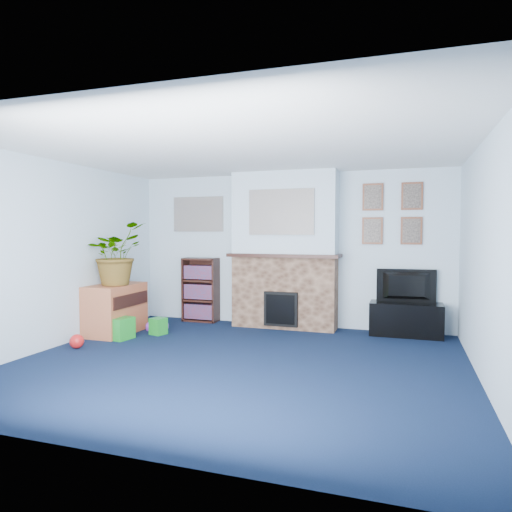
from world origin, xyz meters
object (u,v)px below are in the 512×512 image
(bookshelf, at_px, (201,291))
(sideboard, at_px, (115,310))
(television, at_px, (406,286))
(tv_stand, at_px, (406,320))

(bookshelf, distance_m, sideboard, 1.48)
(television, bearing_deg, tv_stand, 85.66)
(sideboard, bearing_deg, tv_stand, 16.05)
(sideboard, bearing_deg, television, 16.31)
(tv_stand, height_order, sideboard, sideboard)
(bookshelf, relative_size, sideboard, 1.14)
(television, xyz_separation_m, bookshelf, (-3.25, 0.06, -0.21))
(tv_stand, distance_m, bookshelf, 3.26)
(tv_stand, height_order, television, television)
(sideboard, bearing_deg, bookshelf, 57.45)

